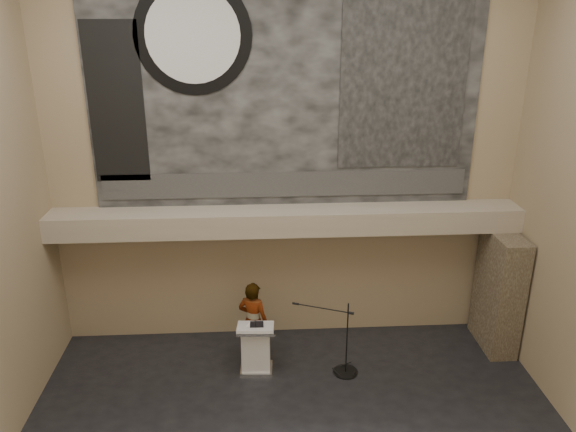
{
  "coord_description": "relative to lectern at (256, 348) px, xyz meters",
  "views": [
    {
      "loc": [
        -0.63,
        -7.52,
        7.26
      ],
      "look_at": [
        0.0,
        3.2,
        3.2
      ],
      "focal_mm": 35.0,
      "sensor_mm": 36.0,
      "label": 1
    }
  ],
  "objects": [
    {
      "name": "banner_brick_print",
      "position": [
        -2.69,
        1.48,
        4.85
      ],
      "size": [
        1.1,
        0.02,
        3.2
      ],
      "primitive_type": "cube",
      "color": "black",
      "rests_on": "banner"
    },
    {
      "name": "banner_text_strip",
      "position": [
        0.71,
        1.48,
        3.1
      ],
      "size": [
        7.76,
        0.02,
        0.55
      ],
      "primitive_type": "cube",
      "color": "#2D2D2D",
      "rests_on": "banner"
    },
    {
      "name": "speaker_person",
      "position": [
        -0.05,
        0.47,
        0.36
      ],
      "size": [
        0.79,
        0.67,
        1.83
      ],
      "primitive_type": "imported",
      "rotation": [
        0.0,
        0.0,
        2.73
      ],
      "color": "silver",
      "rests_on": "floor"
    },
    {
      "name": "banner_building_print",
      "position": [
        3.11,
        1.48,
        5.25
      ],
      "size": [
        2.6,
        0.02,
        3.6
      ],
      "primitive_type": "cube",
      "color": "black",
      "rests_on": "banner"
    },
    {
      "name": "papers",
      "position": [
        -0.09,
        -0.02,
        0.55
      ],
      "size": [
        0.28,
        0.32,
        0.0
      ],
      "primitive_type": "cube",
      "rotation": [
        0.0,
        0.0,
        -0.39
      ],
      "color": "silver",
      "rests_on": "lectern"
    },
    {
      "name": "wall_back",
      "position": [
        0.71,
        1.55,
        3.7
      ],
      "size": [
        10.0,
        0.02,
        8.5
      ],
      "primitive_type": "cube",
      "color": "#907C5B",
      "rests_on": "floor"
    },
    {
      "name": "sprinkler_right",
      "position": [
        2.61,
        1.1,
        2.12
      ],
      "size": [
        0.04,
        0.04,
        0.06
      ],
      "primitive_type": "cylinder",
      "color": "#B2893D",
      "rests_on": "soffit"
    },
    {
      "name": "sprinkler_left",
      "position": [
        -0.89,
        1.1,
        2.12
      ],
      "size": [
        0.04,
        0.04,
        0.06
      ],
      "primitive_type": "cylinder",
      "color": "#B2893D",
      "rests_on": "soffit"
    },
    {
      "name": "banner_clock_face",
      "position": [
        -1.09,
        1.46,
        6.15
      ],
      "size": [
        1.84,
        0.02,
        1.84
      ],
      "primitive_type": "cylinder",
      "rotation": [
        1.57,
        0.0,
        0.0
      ],
      "color": "silver",
      "rests_on": "banner"
    },
    {
      "name": "lectern",
      "position": [
        0.0,
        0.0,
        0.0
      ],
      "size": [
        0.78,
        0.58,
        1.14
      ],
      "rotation": [
        0.0,
        0.0,
        -0.06
      ],
      "color": "silver",
      "rests_on": "floor"
    },
    {
      "name": "soffit",
      "position": [
        0.71,
        1.15,
        2.4
      ],
      "size": [
        10.0,
        0.8,
        0.5
      ],
      "primitive_type": "cube",
      "color": "gray",
      "rests_on": "wall_back"
    },
    {
      "name": "binder",
      "position": [
        0.03,
        -0.0,
        0.56
      ],
      "size": [
        0.28,
        0.22,
        0.04
      ],
      "primitive_type": "cube",
      "rotation": [
        0.0,
        0.0,
        -0.01
      ],
      "color": "black",
      "rests_on": "lectern"
    },
    {
      "name": "banner_clock_rim",
      "position": [
        -1.09,
        1.48,
        6.15
      ],
      "size": [
        2.3,
        0.02,
        2.3
      ],
      "primitive_type": "cylinder",
      "rotation": [
        1.57,
        0.0,
        0.0
      ],
      "color": "black",
      "rests_on": "banner"
    },
    {
      "name": "wall_front",
      "position": [
        0.71,
        -6.45,
        3.7
      ],
      "size": [
        10.0,
        0.02,
        8.5
      ],
      "primitive_type": "cube",
      "color": "#907C5B",
      "rests_on": "floor"
    },
    {
      "name": "mic_stand",
      "position": [
        1.84,
        -0.16,
        -0.31
      ],
      "size": [
        1.35,
        0.71,
        1.64
      ],
      "rotation": [
        0.0,
        0.0,
        -0.39
      ],
      "color": "black",
      "rests_on": "floor"
    },
    {
      "name": "stone_pier",
      "position": [
        5.36,
        0.7,
        0.8
      ],
      "size": [
        0.6,
        1.4,
        2.7
      ],
      "primitive_type": "cube",
      "color": "#423628",
      "rests_on": "floor"
    },
    {
      "name": "banner",
      "position": [
        0.71,
        1.52,
        5.15
      ],
      "size": [
        8.0,
        0.05,
        5.0
      ],
      "primitive_type": "cube",
      "color": "black",
      "rests_on": "wall_back"
    }
  ]
}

